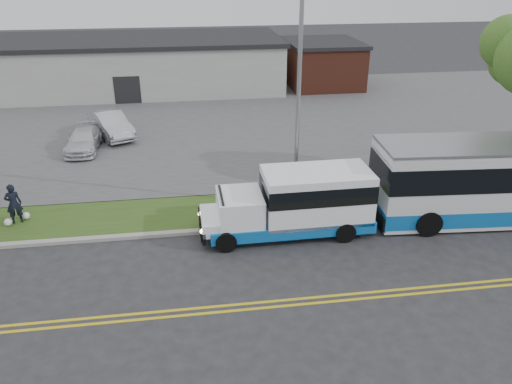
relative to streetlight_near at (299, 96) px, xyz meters
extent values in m
plane|color=#28282B|center=(-3.00, -2.73, -5.23)|extent=(140.00, 140.00, 0.00)
cube|color=gold|center=(-3.00, -6.58, -5.23)|extent=(70.00, 0.12, 0.01)
cube|color=gold|center=(-3.00, -6.88, -5.23)|extent=(70.00, 0.12, 0.01)
cube|color=#9E9B93|center=(-3.00, -1.63, -5.16)|extent=(80.00, 0.30, 0.15)
cube|color=#344A18|center=(-3.00, 0.17, -5.18)|extent=(80.00, 3.30, 0.10)
cube|color=#4C4C4F|center=(-3.00, 14.27, -5.18)|extent=(80.00, 25.00, 0.10)
cube|color=#9E9E99|center=(-9.00, 24.27, -3.23)|extent=(25.00, 10.00, 4.00)
cube|color=black|center=(-9.00, 24.27, -1.06)|extent=(25.40, 10.40, 0.35)
cube|color=black|center=(-9.00, 19.32, -4.13)|extent=(2.00, 0.15, 2.20)
cube|color=brown|center=(7.50, 23.27, -3.43)|extent=(6.00, 7.00, 3.60)
cube|color=black|center=(7.50, 23.27, -1.48)|extent=(6.30, 7.30, 0.30)
cylinder|color=gray|center=(0.00, 0.07, -0.38)|extent=(0.18, 0.18, 9.50)
cube|color=#0F5DAC|center=(-0.71, -2.12, -4.69)|extent=(6.70, 2.32, 0.49)
cube|color=white|center=(0.37, -2.11, -3.56)|extent=(4.34, 2.30, 2.06)
cube|color=black|center=(0.37, -2.11, -3.22)|extent=(4.36, 2.34, 0.74)
cube|color=white|center=(-2.77, -2.14, -3.91)|extent=(1.79, 2.13, 1.18)
cube|color=black|center=(-3.50, -2.15, -3.71)|extent=(0.12, 1.87, 0.88)
cube|color=white|center=(-3.85, -2.16, -4.40)|extent=(1.00, 2.02, 0.54)
cube|color=black|center=(-4.29, -2.16, -4.69)|extent=(0.17, 2.01, 0.49)
sphere|color=#FFD88C|center=(-4.33, -2.90, -4.45)|extent=(0.20, 0.20, 0.20)
sphere|color=#FFD88C|center=(-4.35, -1.42, -4.45)|extent=(0.20, 0.20, 0.20)
cylinder|color=black|center=(-3.44, -3.21, -4.82)|extent=(0.83, 0.28, 0.82)
cylinder|color=black|center=(-3.47, -1.09, -4.82)|extent=(0.83, 0.28, 0.82)
cylinder|color=black|center=(1.37, -3.16, -4.82)|extent=(0.83, 0.28, 0.82)
cylinder|color=black|center=(1.35, -1.04, -4.82)|extent=(0.83, 0.28, 0.82)
cube|color=black|center=(3.22, -1.69, -3.08)|extent=(0.30, 2.61, 1.82)
cube|color=black|center=(3.14, -1.69, -4.72)|extent=(0.34, 2.84, 0.57)
cylinder|color=black|center=(4.88, -3.15, -4.69)|extent=(1.11, 0.44, 1.09)
cylinder|color=black|center=(5.07, -0.48, -4.69)|extent=(1.11, 0.44, 1.09)
imported|color=black|center=(-12.12, 0.26, -4.24)|extent=(0.75, 0.60, 1.79)
imported|color=#B1B3B8|center=(-9.38, 11.35, -4.36)|extent=(3.50, 4.96, 1.55)
imported|color=silver|center=(-10.69, 9.09, -4.52)|extent=(1.82, 4.29, 1.24)
sphere|color=white|center=(-12.42, 0.01, -4.97)|extent=(0.32, 0.32, 0.32)
sphere|color=white|center=(-11.82, 0.51, -4.97)|extent=(0.32, 0.32, 0.32)
camera|label=1|loc=(-4.71, -19.86, 5.18)|focal=35.00mm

